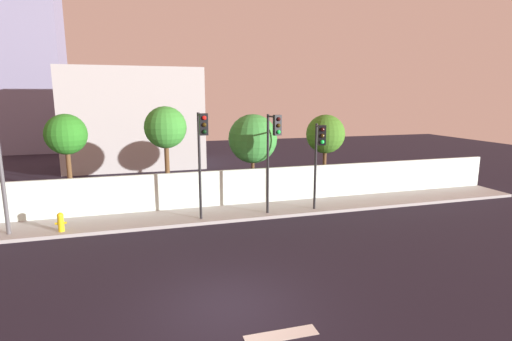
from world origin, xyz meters
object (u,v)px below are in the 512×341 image
fire_hydrant (61,221)px  roadside_tree_midright (253,139)px  roadside_tree_leftmost (66,135)px  roadside_tree_midleft (166,128)px  traffic_light_right (273,143)px  traffic_light_left (319,149)px  traffic_light_center (202,144)px  roadside_tree_rightmost (325,134)px

fire_hydrant → roadside_tree_midright: (9.04, 2.88, 2.82)m
roadside_tree_leftmost → roadside_tree_midleft: size_ratio=0.94×
traffic_light_right → roadside_tree_leftmost: roadside_tree_leftmost is taller
traffic_light_left → roadside_tree_leftmost: (-11.25, 3.43, 0.60)m
traffic_light_center → fire_hydrant: size_ratio=5.96×
traffic_light_right → fire_hydrant: size_ratio=5.83×
traffic_light_right → roadside_tree_midleft: bearing=144.2°
roadside_tree_leftmost → roadside_tree_rightmost: 13.28m
fire_hydrant → roadside_tree_midright: size_ratio=0.17×
roadside_tree_midright → traffic_light_left: bearing=-57.1°
traffic_light_left → traffic_light_center: 5.45m
traffic_light_center → traffic_light_right: 3.23m
traffic_light_center → roadside_tree_midright: bearing=46.1°
traffic_light_left → traffic_light_right: (-2.21, 0.18, 0.31)m
roadside_tree_rightmost → traffic_light_right: bearing=-142.3°
roadside_tree_midleft → traffic_light_left: bearing=-27.1°
roadside_tree_leftmost → roadside_tree_midright: roadside_tree_leftmost is taller
traffic_light_left → roadside_tree_midright: roadside_tree_midright is taller
roadside_tree_midright → roadside_tree_rightmost: size_ratio=1.02×
roadside_tree_rightmost → traffic_light_center: bearing=-155.8°
traffic_light_center → traffic_light_right: (3.23, 0.09, -0.08)m
traffic_light_left → traffic_light_center: size_ratio=0.88×
traffic_light_right → roadside_tree_rightmost: 5.34m
roadside_tree_midleft → roadside_tree_midright: 4.55m
traffic_light_left → roadside_tree_rightmost: (2.02, 3.43, 0.28)m
roadside_tree_rightmost → traffic_light_left: bearing=-120.4°
fire_hydrant → roadside_tree_midleft: bearing=32.4°
traffic_light_center → roadside_tree_midright: 4.65m
traffic_light_right → roadside_tree_leftmost: bearing=160.2°
roadside_tree_midright → roadside_tree_leftmost: bearing=-180.0°
roadside_tree_midright → roadside_tree_rightmost: 4.24m
traffic_light_right → roadside_tree_midright: size_ratio=0.99×
roadside_tree_leftmost → traffic_light_left: bearing=-17.0°
roadside_tree_midleft → roadside_tree_rightmost: roadside_tree_midleft is taller
traffic_light_left → traffic_light_center: (-5.44, 0.09, 0.39)m
traffic_light_center → roadside_tree_midright: traffic_light_center is taller
roadside_tree_leftmost → roadside_tree_midleft: (4.53, 0.00, 0.22)m
roadside_tree_midleft → roadside_tree_rightmost: size_ratio=1.11×
traffic_light_right → roadside_tree_rightmost: (4.22, 3.26, -0.03)m
roadside_tree_leftmost → roadside_tree_rightmost: (13.27, 0.00, -0.32)m
traffic_light_right → traffic_light_left: bearing=-4.5°
traffic_light_center → fire_hydrant: 6.59m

